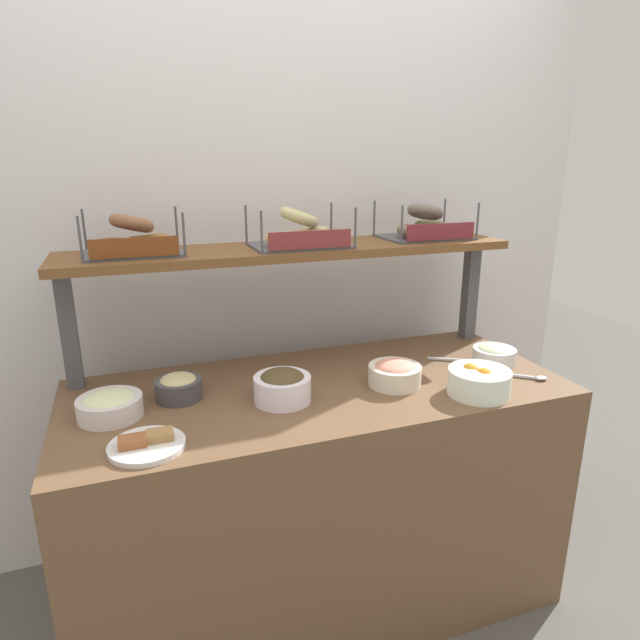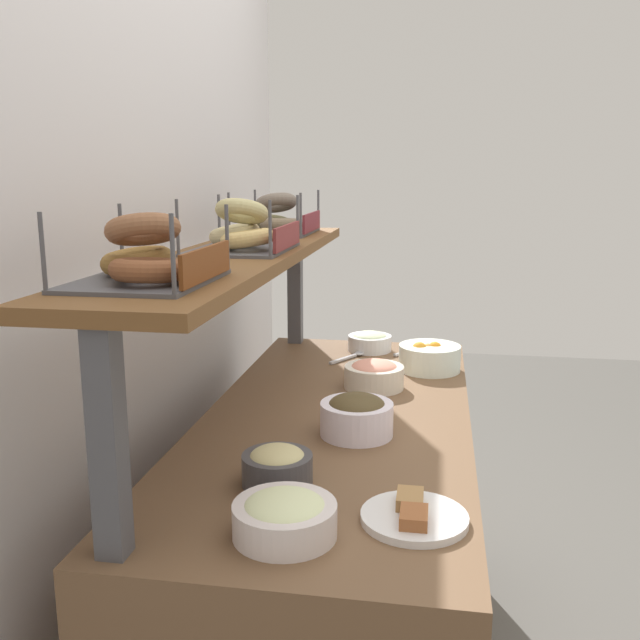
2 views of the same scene
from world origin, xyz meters
The scene contains 18 objects.
ground_plane centered at (0.00, 0.00, 0.00)m, with size 8.00×8.00×0.00m, color #595651.
back_wall centered at (0.00, 0.55, 1.20)m, with size 2.85×0.06×2.40m, color silver.
deli_counter centered at (0.00, 0.00, 0.42)m, with size 1.65×0.70×0.85m, color brown.
shelf_riser_left centered at (-0.76, 0.27, 1.05)m, with size 0.05×0.05×0.40m, color #4C4C51.
shelf_riser_right centered at (0.76, 0.27, 1.05)m, with size 0.05×0.05×0.40m, color #4C4C51.
upper_shelf centered at (0.00, 0.27, 1.26)m, with size 1.61×0.32×0.03m, color brown.
bowl_scallion_spread centered at (0.68, -0.02, 0.88)m, with size 0.16×0.16×0.07m.
bowl_potato_salad centered at (-0.65, 0.00, 0.89)m, with size 0.19×0.19×0.08m.
bowl_chocolate_spread centered at (-0.15, -0.07, 0.90)m, with size 0.18×0.18×0.10m.
bowl_fruit_salad centered at (0.46, -0.24, 0.89)m, with size 0.20×0.20×0.10m.
bowl_hummus centered at (-0.45, 0.06, 0.89)m, with size 0.15×0.15×0.08m.
bowl_lox_spread centered at (0.24, -0.08, 0.89)m, with size 0.18×0.18×0.09m.
serving_plate_white centered at (-0.56, -0.22, 0.86)m, with size 0.20×0.20×0.04m.
serving_spoon_near_plate centered at (0.57, 0.03, 0.86)m, with size 0.16×0.10×0.01m.
serving_spoon_by_edge centered at (0.70, -0.19, 0.86)m, with size 0.15×0.12×0.01m.
bagel_basket_cinnamon_raisin centered at (-0.54, 0.29, 1.33)m, with size 0.31×0.26×0.14m.
bagel_basket_plain centered at (0.02, 0.25, 1.33)m, with size 0.34×0.26×0.14m.
bagel_basket_poppy centered at (0.54, 0.28, 1.33)m, with size 0.33×0.24×0.14m.
Camera 1 is at (-0.57, -1.56, 1.58)m, focal length 30.27 mm.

